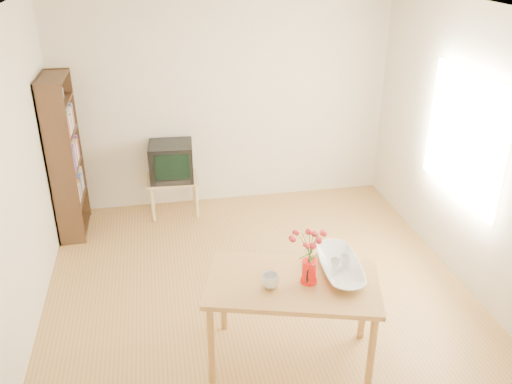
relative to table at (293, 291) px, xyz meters
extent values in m
plane|color=olive|center=(-0.08, 0.76, -0.66)|extent=(4.50, 4.50, 0.00)
plane|color=white|center=(-0.08, 0.76, 1.94)|extent=(4.50, 4.50, 0.00)
plane|color=#F3E6C4|center=(-0.08, 3.01, 0.64)|extent=(4.00, 0.00, 4.00)
plane|color=#F3E6C4|center=(-0.08, -1.49, 0.64)|extent=(4.00, 0.00, 4.00)
plane|color=#F3E6C4|center=(-2.08, 0.76, 0.64)|extent=(0.00, 4.50, 4.50)
plane|color=#F3E6C4|center=(1.92, 0.76, 0.64)|extent=(0.00, 4.50, 4.50)
plane|color=white|center=(1.90, 1.06, 0.74)|extent=(0.00, 1.30, 1.30)
cube|color=#A87539|center=(0.00, 0.00, 0.07)|extent=(1.45, 1.07, 0.04)
cylinder|color=#A87539|center=(-0.65, -0.13, -0.30)|extent=(0.06, 0.06, 0.71)
cylinder|color=#A87539|center=(0.48, -0.46, -0.30)|extent=(0.06, 0.06, 0.71)
cylinder|color=#A87539|center=(-0.48, 0.46, -0.30)|extent=(0.06, 0.06, 0.71)
cylinder|color=#A87539|center=(0.65, 0.13, -0.30)|extent=(0.06, 0.06, 0.71)
cube|color=tan|center=(-0.78, 2.73, -0.21)|extent=(0.60, 0.45, 0.03)
cylinder|color=tan|center=(-1.04, 2.55, -0.44)|extent=(0.04, 0.04, 0.43)
cylinder|color=tan|center=(-0.52, 2.55, -0.44)|extent=(0.04, 0.04, 0.43)
cylinder|color=tan|center=(-1.04, 2.92, -0.44)|extent=(0.04, 0.04, 0.43)
cylinder|color=tan|center=(-0.52, 2.92, -0.44)|extent=(0.04, 0.04, 0.43)
cube|color=black|center=(-1.93, 2.18, 0.24)|extent=(0.28, 0.02, 1.80)
cube|color=black|center=(-1.93, 2.85, 0.24)|extent=(0.28, 0.03, 1.80)
cube|color=black|center=(-2.06, 2.51, 0.24)|extent=(0.02, 0.70, 1.80)
cube|color=black|center=(-1.93, 2.51, -0.62)|extent=(0.27, 0.65, 0.02)
cube|color=black|center=(-1.93, 2.51, -0.26)|extent=(0.27, 0.65, 0.02)
cube|color=black|center=(-1.93, 2.51, 0.12)|extent=(0.27, 0.65, 0.02)
cube|color=black|center=(-1.93, 2.51, 0.50)|extent=(0.27, 0.65, 0.02)
cube|color=black|center=(-1.93, 2.51, 0.86)|extent=(0.27, 0.65, 0.02)
cube|color=black|center=(-1.93, 2.51, 1.12)|extent=(0.27, 0.65, 0.02)
cylinder|color=red|center=(0.11, -0.03, 0.18)|extent=(0.11, 0.11, 0.18)
cylinder|color=red|center=(0.11, -0.03, 0.10)|extent=(0.13, 0.13, 0.02)
cylinder|color=red|center=(0.11, -0.03, 0.27)|extent=(0.11, 0.11, 0.01)
cone|color=red|center=(0.13, -0.08, 0.25)|extent=(0.07, 0.08, 0.06)
torus|color=black|center=(0.08, 0.03, 0.19)|extent=(0.06, 0.10, 0.10)
imported|color=white|center=(-0.18, -0.04, 0.14)|extent=(0.15, 0.15, 0.11)
imported|color=white|center=(0.39, 0.07, 0.31)|extent=(0.49, 0.49, 0.43)
imported|color=white|center=(0.35, 0.07, 0.26)|extent=(0.09, 0.09, 0.06)
imported|color=white|center=(0.44, 0.09, 0.26)|extent=(0.09, 0.09, 0.07)
cube|color=black|center=(-0.78, 2.73, 0.02)|extent=(0.53, 0.49, 0.44)
cube|color=black|center=(-0.78, 2.82, 0.04)|extent=(0.37, 0.27, 0.31)
cube|color=black|center=(-0.78, 2.50, 0.04)|extent=(0.39, 0.04, 0.31)
camera|label=1|loc=(-0.91, -3.27, 2.46)|focal=38.00mm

